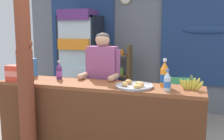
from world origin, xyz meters
name	(u,v)px	position (x,y,z in m)	size (l,w,h in m)	color
ground_plane	(113,137)	(0.00, 1.07, 0.00)	(6.98, 6.98, 0.00)	gray
back_wall_curtained	(139,36)	(0.02, 2.73, 1.48)	(4.88, 0.22, 2.87)	slate
stall_counter	(94,117)	(0.01, 0.33, 0.57)	(2.49, 0.51, 0.95)	brown
timber_post	(24,55)	(-0.72, 0.05, 1.32)	(0.20, 0.18, 2.74)	brown
drink_fridge	(81,56)	(-1.02, 2.18, 1.08)	(0.74, 0.67, 1.96)	black
bottle_shelf_rack	(119,77)	(-0.29, 2.35, 0.68)	(0.48, 0.28, 1.30)	brown
plastic_lawn_chair	(179,98)	(0.91, 1.78, 0.49)	(0.52, 0.52, 0.86)	#4CC675
shopkeeper	(103,76)	(-0.07, 0.84, 0.98)	(0.50, 0.42, 1.55)	#28282D
soda_bottle_orange_soda	(164,75)	(0.80, 0.50, 1.09)	(0.10, 0.10, 0.32)	orange
soda_bottle_grape_soda	(59,71)	(-0.56, 0.54, 1.06)	(0.08, 0.08, 0.24)	#56286B
soda_bottle_water	(167,82)	(0.85, 0.31, 1.05)	(0.07, 0.07, 0.23)	silver
snack_box_crackers	(15,73)	(-1.04, 0.27, 1.05)	(0.20, 0.14, 0.20)	#E5422D
snack_box_biscuit	(30,67)	(-1.07, 0.62, 1.08)	(0.17, 0.12, 0.24)	#3D75B7
pastry_tray	(134,86)	(0.48, 0.37, 0.97)	(0.43, 0.43, 0.07)	#BCBCC1
banana_bunch	(191,84)	(1.09, 0.45, 1.01)	(0.27, 0.07, 0.16)	#DBCC42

